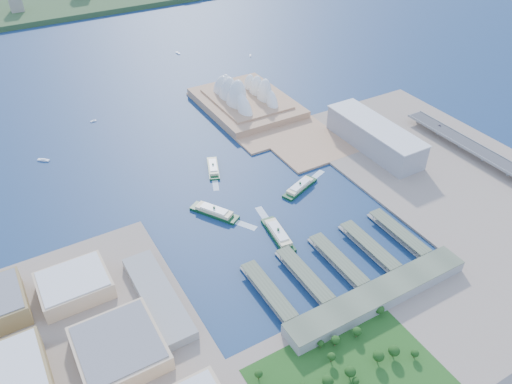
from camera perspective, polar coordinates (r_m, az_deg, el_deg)
ground at (r=566.14m, az=3.51°, el=-4.07°), size 3000.00×3000.00×0.00m
south_land at (r=464.54m, az=18.57°, el=-18.55°), size 720.00×180.00×3.00m
east_land at (r=679.56m, az=23.16°, el=0.63°), size 240.00×500.00×3.00m
peninsula at (r=796.28m, az=-0.24°, el=9.26°), size 135.00×220.00×3.00m
far_shore at (r=1402.08m, az=-20.31°, el=19.69°), size 2200.00×260.00×12.00m
opera_house at (r=797.26m, az=-1.13°, el=11.74°), size 134.00×180.00×58.00m
toaster_building at (r=708.45m, az=13.38°, el=6.20°), size 45.00×155.00×35.00m
expressway at (r=715.69m, az=26.95°, el=2.11°), size 26.00×340.00×11.85m
west_buildings at (r=452.08m, az=-19.87°, el=-17.86°), size 200.00×280.00×27.00m
ferry_wharves at (r=526.32m, az=9.32°, el=-7.76°), size 184.00×90.00×9.30m
terminal_building at (r=494.74m, az=13.78°, el=-11.47°), size 200.00×28.00×12.00m
park at (r=434.95m, az=11.04°, el=-19.88°), size 150.00×110.00×16.00m
ferry_a at (r=581.82m, az=-4.80°, el=-2.10°), size 44.22×58.93×11.31m
ferry_b at (r=657.46m, az=-4.93°, el=2.94°), size 31.07×52.68×9.73m
ferry_c at (r=550.52m, az=2.55°, el=-4.64°), size 23.27×62.62×11.56m
ferry_d at (r=621.26m, az=5.05°, el=0.72°), size 57.70×33.75×10.65m
boat_a at (r=732.94m, az=-23.11°, el=3.41°), size 14.83×13.49×3.10m
boat_b at (r=807.25m, az=-18.09°, el=7.73°), size 8.80×3.56×2.33m
boat_c at (r=1007.02m, az=-0.66°, el=15.34°), size 7.59×10.50×2.32m
boat_e at (r=1029.70m, az=-8.93°, el=15.43°), size 5.36×12.53×2.98m
car_c at (r=773.79m, az=20.25°, el=7.17°), size 1.81×4.44×1.29m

